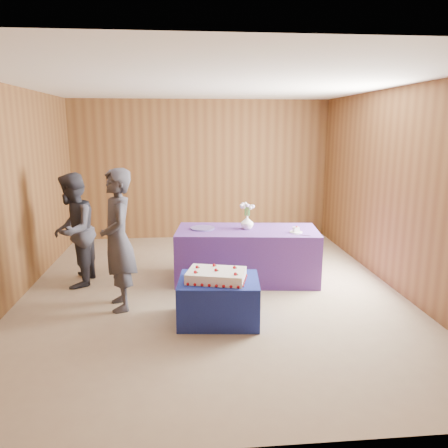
{
  "coord_description": "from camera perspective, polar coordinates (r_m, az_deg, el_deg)",
  "views": [
    {
      "loc": [
        -0.36,
        -5.6,
        2.18
      ],
      "look_at": [
        0.18,
        0.1,
        0.9
      ],
      "focal_mm": 35.0,
      "sensor_mm": 36.0,
      "label": 1
    }
  ],
  "objects": [
    {
      "name": "knife",
      "position": [
        5.98,
        10.02,
        -1.44
      ],
      "size": [
        0.24,
        0.14,
        0.0
      ],
      "primitive_type": "cube",
      "rotation": [
        0.0,
        0.0,
        -0.5
      ],
      "color": "#BABABF",
      "rests_on": "serving_table"
    },
    {
      "name": "sheet_cake",
      "position": [
        4.91,
        -1.01,
        -6.74
      ],
      "size": [
        0.75,
        0.6,
        0.15
      ],
      "rotation": [
        0.0,
        0.0,
        -0.26
      ],
      "color": "silver",
      "rests_on": "cake_table"
    },
    {
      "name": "serving_table",
      "position": [
        6.33,
        3.0,
        -4.02
      ],
      "size": [
        2.09,
        1.13,
        0.75
      ],
      "primitive_type": "cube",
      "rotation": [
        0.0,
        0.0,
        -0.12
      ],
      "color": "#533085",
      "rests_on": "ground"
    },
    {
      "name": "cake_slice",
      "position": [
        6.11,
        9.4,
        -0.68
      ],
      "size": [
        0.09,
        0.08,
        0.09
      ],
      "rotation": [
        0.0,
        0.0,
        0.21
      ],
      "color": "silver",
      "rests_on": "plate"
    },
    {
      "name": "platter",
      "position": [
        6.26,
        -2.82,
        -0.56
      ],
      "size": [
        0.4,
        0.4,
        0.02
      ],
      "primitive_type": "cylinder",
      "rotation": [
        0.0,
        0.0,
        -0.15
      ],
      "color": "#5D50A1",
      "rests_on": "serving_table"
    },
    {
      "name": "room_shell",
      "position": [
        5.62,
        -1.72,
        8.72
      ],
      "size": [
        5.04,
        6.04,
        2.72
      ],
      "color": "brown",
      "rests_on": "ground"
    },
    {
      "name": "flower_spray",
      "position": [
        6.2,
        3.05,
        2.33
      ],
      "size": [
        0.21,
        0.21,
        0.16
      ],
      "color": "#255C25",
      "rests_on": "vase"
    },
    {
      "name": "guest_right",
      "position": [
        6.35,
        -19.08,
        -0.79
      ],
      "size": [
        0.62,
        0.79,
        1.58
      ],
      "primitive_type": "imported",
      "rotation": [
        0.0,
        0.0,
        -1.6
      ],
      "color": "#31303A",
      "rests_on": "ground"
    },
    {
      "name": "guest_left",
      "position": [
        5.37,
        -13.69,
        -2.06
      ],
      "size": [
        0.55,
        0.71,
        1.71
      ],
      "primitive_type": "imported",
      "rotation": [
        0.0,
        0.0,
        -1.32
      ],
      "color": "#35343E",
      "rests_on": "ground"
    },
    {
      "name": "ground",
      "position": [
        6.02,
        -1.61,
        -8.68
      ],
      "size": [
        6.0,
        6.0,
        0.0
      ],
      "primitive_type": "plane",
      "color": "gray",
      "rests_on": "ground"
    },
    {
      "name": "cake_table",
      "position": [
        5.05,
        -0.68,
        -9.89
      ],
      "size": [
        0.97,
        0.79,
        0.5
      ],
      "primitive_type": "cube",
      "rotation": [
        0.0,
        0.0,
        -0.1
      ],
      "color": "navy",
      "rests_on": "ground"
    },
    {
      "name": "plate",
      "position": [
        6.12,
        9.38,
        -1.05
      ],
      "size": [
        0.22,
        0.22,
        0.01
      ],
      "primitive_type": "cylinder",
      "rotation": [
        0.0,
        0.0,
        0.31
      ],
      "color": "white",
      "rests_on": "serving_table"
    },
    {
      "name": "vase",
      "position": [
        6.24,
        3.03,
        0.21
      ],
      "size": [
        0.19,
        0.19,
        0.19
      ],
      "primitive_type": "imported",
      "rotation": [
        0.0,
        0.0,
        0.04
      ],
      "color": "white",
      "rests_on": "serving_table"
    }
  ]
}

